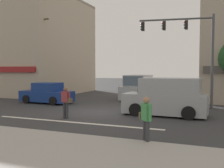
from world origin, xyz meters
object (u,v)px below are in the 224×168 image
Objects in this scene: pedestrian_mid_crossing at (66,101)px; utility_pole_near_left at (42,55)px; sedan_crossing_center at (47,94)px; van_crossing_rightbound at (138,88)px; traffic_light_mast at (192,44)px; van_approaching_near at (166,98)px; pedestrian_foreground_with_bag at (146,118)px.

utility_pole_near_left is at bearing 133.14° from pedestrian_mid_crossing.
pedestrian_mid_crossing is (4.76, -4.97, 0.24)m from sedan_crossing_center.
van_crossing_rightbound is 10.18m from pedestrian_mid_crossing.
traffic_light_mast is at bearing 47.39° from pedestrian_mid_crossing.
traffic_light_mast is 1.47× the size of sedan_crossing_center.
traffic_light_mast is 9.23m from pedestrian_mid_crossing.
traffic_light_mast reaches higher than van_approaching_near.
sedan_crossing_center is (-5.78, -5.16, -0.29)m from van_crossing_rightbound.
van_crossing_rightbound is at bearing 84.22° from pedestrian_mid_crossing.
traffic_light_mast is at bearing -4.57° from utility_pole_near_left.
pedestrian_mid_crossing is (-5.82, -6.33, -3.35)m from traffic_light_mast.
traffic_light_mast reaches higher than pedestrian_foreground_with_bag.
traffic_light_mast is 3.71× the size of pedestrian_foreground_with_bag.
sedan_crossing_center is at bearing 140.28° from pedestrian_foreground_with_bag.
van_crossing_rightbound is 1.10× the size of sedan_crossing_center.
traffic_light_mast is at bearing 7.29° from sedan_crossing_center.
van_approaching_near is at bearing -62.65° from van_crossing_rightbound.
utility_pole_near_left is 1.59× the size of van_crossing_rightbound.
van_approaching_near is 9.77m from sedan_crossing_center.
pedestrian_foreground_with_bag is (4.12, -13.38, -0.05)m from van_crossing_rightbound.
van_crossing_rightbound is at bearing 19.41° from utility_pole_near_left.
pedestrian_foreground_with_bag is (0.37, -6.13, -0.05)m from van_approaching_near.
pedestrian_mid_crossing is (-1.03, -10.13, -0.05)m from van_crossing_rightbound.
utility_pole_near_left is 4.41× the size of pedestrian_foreground_with_bag.
utility_pole_near_left is 1.75× the size of sedan_crossing_center.
traffic_light_mast reaches higher than van_crossing_rightbound.
van_crossing_rightbound is 2.77× the size of pedestrian_mid_crossing.
utility_pole_near_left is 4.41× the size of pedestrian_mid_crossing.
traffic_light_mast is 10.17m from pedestrian_foreground_with_bag.
van_crossing_rightbound is 7.75m from sedan_crossing_center.
van_crossing_rightbound is at bearing 141.58° from traffic_light_mast.
utility_pole_near_left is 16.29m from pedestrian_foreground_with_bag.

